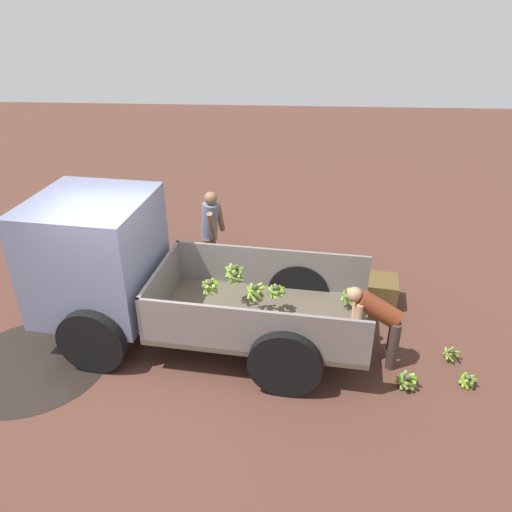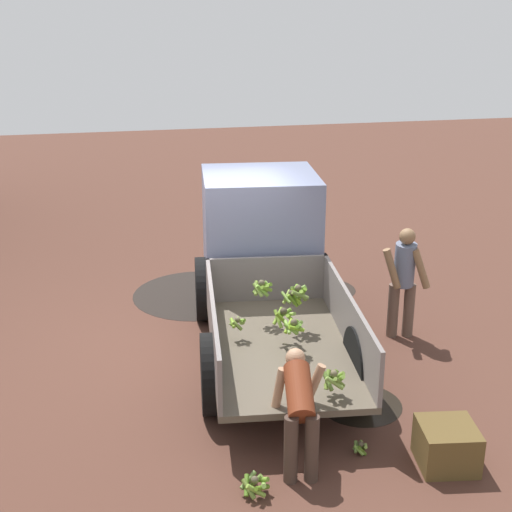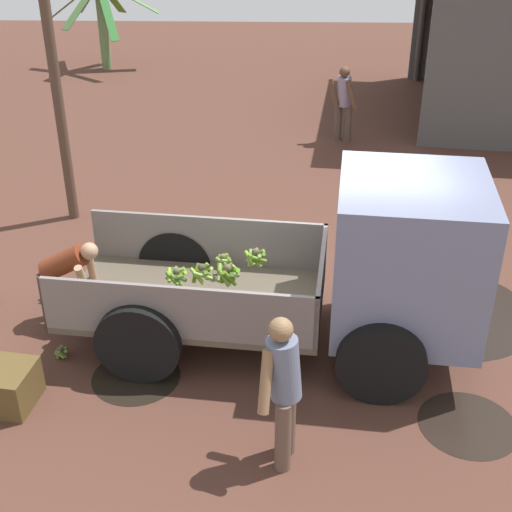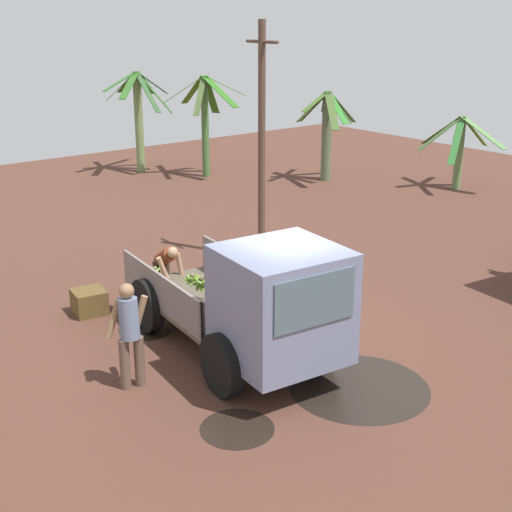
# 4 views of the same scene
# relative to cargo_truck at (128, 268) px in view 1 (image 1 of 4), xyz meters

# --- Properties ---
(ground) EXTENTS (36.00, 36.00, 0.00)m
(ground) POSITION_rel_cargo_truck_xyz_m (-0.35, 0.87, -1.14)
(ground) COLOR #4E2F24
(mud_patch_0) EXTENTS (2.13, 2.13, 0.01)m
(mud_patch_0) POSITION_rel_cargo_truck_xyz_m (1.26, 0.82, -1.13)
(mud_patch_0) COLOR black
(mud_patch_0) RESTS_ON ground
(mud_patch_1) EXTENTS (1.03, 1.03, 0.01)m
(mud_patch_1) POSITION_rel_cargo_truck_xyz_m (1.02, -1.29, -1.13)
(mud_patch_1) COLOR black
(mud_patch_1) RESTS_ON ground
(mud_patch_2) EXTENTS (1.00, 1.00, 0.01)m
(mud_patch_2) POSITION_rel_cargo_truck_xyz_m (-2.55, -0.62, -1.13)
(mud_patch_2) COLOR black
(mud_patch_2) RESTS_ON ground
(cargo_truck) EXTENTS (4.87, 2.37, 2.17)m
(cargo_truck) POSITION_rel_cargo_truck_xyz_m (0.00, 0.00, 0.00)
(cargo_truck) COLOR brown
(cargo_truck) RESTS_ON ground
(person_foreground_visitor) EXTENTS (0.44, 0.70, 1.64)m
(person_foreground_visitor) POSITION_rel_cargo_truck_xyz_m (-0.92, -1.81, -0.23)
(person_foreground_visitor) COLOR brown
(person_foreground_visitor) RESTS_ON ground
(person_worker_loading) EXTENTS (0.79, 0.61, 1.17)m
(person_worker_loading) POSITION_rel_cargo_truck_xyz_m (-3.55, 0.43, -0.43)
(person_worker_loading) COLOR #402F27
(person_worker_loading) RESTS_ON ground
(banana_bunch_on_ground_0) EXTENTS (0.18, 0.17, 0.15)m
(banana_bunch_on_ground_0) POSITION_rel_cargo_truck_xyz_m (-3.48, -0.28, -1.06)
(banana_bunch_on_ground_0) COLOR #4C4431
(banana_bunch_on_ground_0) RESTS_ON ground
(banana_bunch_on_ground_1) EXTENTS (0.25, 0.25, 0.20)m
(banana_bunch_on_ground_1) POSITION_rel_cargo_truck_xyz_m (-4.65, 0.35, -1.02)
(banana_bunch_on_ground_1) COLOR #403A2A
(banana_bunch_on_ground_1) RESTS_ON ground
(banana_bunch_on_ground_2) EXTENTS (0.31, 0.31, 0.22)m
(banana_bunch_on_ground_2) POSITION_rel_cargo_truck_xyz_m (-3.91, 0.96, -1.02)
(banana_bunch_on_ground_2) COLOR brown
(banana_bunch_on_ground_2) RESTS_ON ground
(banana_bunch_on_ground_3) EXTENTS (0.24, 0.24, 0.18)m
(banana_bunch_on_ground_3) POSITION_rel_cargo_truck_xyz_m (-4.72, 0.87, -1.04)
(banana_bunch_on_ground_3) COLOR brown
(banana_bunch_on_ground_3) RESTS_ON ground
(wooden_crate_0) EXTENTS (0.66, 0.66, 0.45)m
(wooden_crate_0) POSITION_rel_cargo_truck_xyz_m (-3.84, -1.09, -0.91)
(wooden_crate_0) COLOR brown
(wooden_crate_0) RESTS_ON ground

